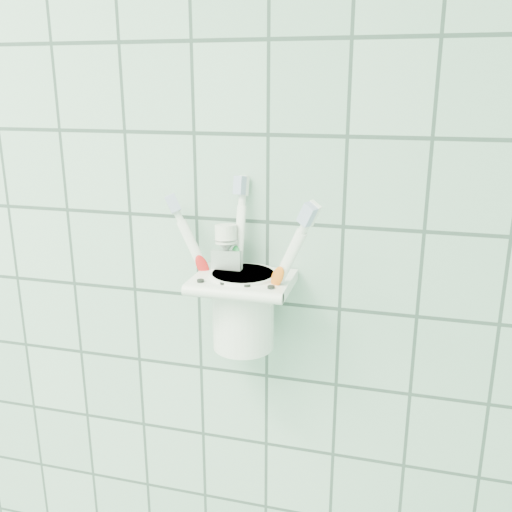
{
  "coord_description": "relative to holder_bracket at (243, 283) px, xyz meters",
  "views": [
    {
      "loc": [
        0.83,
        0.52,
        1.53
      ],
      "look_at": [
        0.68,
        1.1,
        1.34
      ],
      "focal_mm": 40.0,
      "sensor_mm": 36.0,
      "label": 1
    }
  ],
  "objects": [
    {
      "name": "toothpaste_tube",
      "position": [
        -0.02,
        0.01,
        0.01
      ],
      "size": [
        0.04,
        0.03,
        0.15
      ],
      "rotation": [
        -0.08,
        -0.04,
        0.01
      ],
      "color": "silver",
      "rests_on": "cup"
    },
    {
      "name": "toothbrush_blue",
      "position": [
        -0.01,
        -0.0,
        0.03
      ],
      "size": [
        0.02,
        0.05,
        0.21
      ],
      "rotation": [
        -0.2,
        -0.08,
        -0.45
      ],
      "color": "white",
      "rests_on": "cup"
    },
    {
      "name": "cup",
      "position": [
        -0.0,
        0.0,
        -0.03
      ],
      "size": [
        0.09,
        0.09,
        0.1
      ],
      "color": "white",
      "rests_on": "holder_bracket"
    },
    {
      "name": "holder_bracket",
      "position": [
        0.0,
        0.0,
        0.0
      ],
      "size": [
        0.12,
        0.1,
        0.04
      ],
      "color": "white",
      "rests_on": "wall_back"
    },
    {
      "name": "toothbrush_orange",
      "position": [
        0.01,
        0.01,
        0.03
      ],
      "size": [
        0.09,
        0.06,
        0.21
      ],
      "rotation": [
        0.04,
        0.5,
        -0.48
      ],
      "color": "white",
      "rests_on": "cup"
    },
    {
      "name": "toothbrush_pink",
      "position": [
        -0.01,
        0.01,
        0.02
      ],
      "size": [
        0.09,
        0.03,
        0.2
      ],
      "rotation": [
        -0.3,
        -0.37,
        0.55
      ],
      "color": "white",
      "rests_on": "cup"
    }
  ]
}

